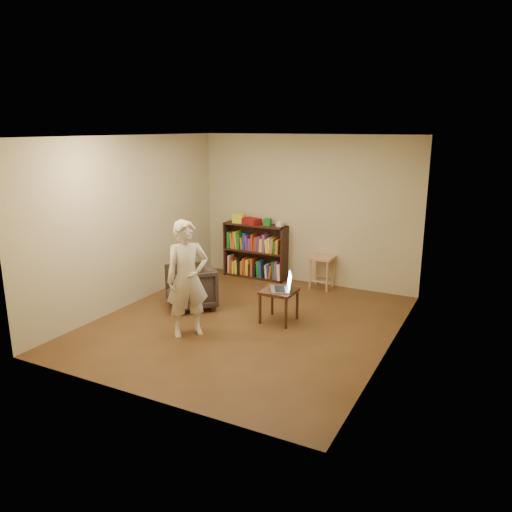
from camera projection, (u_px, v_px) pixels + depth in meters
The scene contains 15 objects.
floor at pixel (246, 323), 7.11m from camera, with size 4.50×4.50×0.00m, color #442F16.
ceiling at pixel (245, 136), 6.46m from camera, with size 4.50×4.50×0.00m, color silver.
wall_back at pixel (306, 210), 8.72m from camera, with size 4.00×4.00×0.00m, color beige.
wall_left at pixel (131, 222), 7.67m from camera, with size 4.50×4.50×0.00m, color beige.
wall_right at pixel (394, 250), 5.90m from camera, with size 4.50×4.50×0.00m, color beige.
bookshelf at pixel (256, 254), 9.21m from camera, with size 1.20×0.30×1.00m.
box_yellow at pixel (239, 218), 9.17m from camera, with size 0.20×0.15×0.17m, color yellow.
red_cloth at pixel (251, 221), 9.07m from camera, with size 0.31×0.23×0.10m, color maroon.
box_green at pixel (267, 222), 8.92m from camera, with size 0.12×0.12×0.12m, color #1D6D22.
box_white at pixel (280, 224), 8.86m from camera, with size 0.10×0.10×0.08m, color white.
stool at pixel (322, 263), 8.57m from camera, with size 0.39×0.39×0.56m.
armchair at pixel (191, 287), 7.67m from camera, with size 0.70×0.72×0.66m, color #322721.
side_table at pixel (279, 295), 7.10m from camera, with size 0.46×0.46×0.47m.
laptop at pixel (284, 286), 7.05m from camera, with size 0.43×0.45×0.27m.
person at pixel (187, 279), 6.55m from camera, with size 0.57×0.37×1.56m, color beige.
Camera 1 is at (3.17, -5.84, 2.72)m, focal length 35.00 mm.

